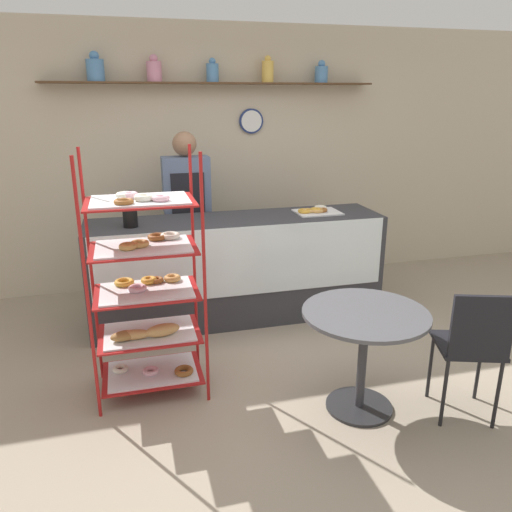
{
  "coord_description": "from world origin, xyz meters",
  "views": [
    {
      "loc": [
        -0.94,
        -3.2,
        2.01
      ],
      "look_at": [
        0.0,
        0.36,
        0.81
      ],
      "focal_mm": 35.0,
      "sensor_mm": 36.0,
      "label": 1
    }
  ],
  "objects_px": {
    "cafe_table": "(364,336)",
    "cafe_chair": "(473,342)",
    "coffee_carafe": "(130,209)",
    "donut_tray_counter": "(316,211)",
    "person_worker": "(187,211)",
    "pastry_rack": "(146,289)"
  },
  "relations": [
    {
      "from": "person_worker",
      "to": "donut_tray_counter",
      "type": "height_order",
      "value": "person_worker"
    },
    {
      "from": "cafe_chair",
      "to": "coffee_carafe",
      "type": "xyz_separation_m",
      "value": [
        -1.98,
        1.85,
        0.54
      ]
    },
    {
      "from": "person_worker",
      "to": "cafe_chair",
      "type": "relative_size",
      "value": 1.87
    },
    {
      "from": "pastry_rack",
      "to": "cafe_table",
      "type": "xyz_separation_m",
      "value": [
        1.32,
        -0.59,
        -0.23
      ]
    },
    {
      "from": "pastry_rack",
      "to": "person_worker",
      "type": "bearing_deg",
      "value": 72.81
    },
    {
      "from": "coffee_carafe",
      "to": "donut_tray_counter",
      "type": "xyz_separation_m",
      "value": [
        1.68,
        0.09,
        -0.13
      ]
    },
    {
      "from": "cafe_chair",
      "to": "coffee_carafe",
      "type": "height_order",
      "value": "coffee_carafe"
    },
    {
      "from": "cafe_table",
      "to": "coffee_carafe",
      "type": "xyz_separation_m",
      "value": [
        -1.39,
        1.56,
        0.57
      ]
    },
    {
      "from": "cafe_table",
      "to": "person_worker",
      "type": "bearing_deg",
      "value": 111.3
    },
    {
      "from": "pastry_rack",
      "to": "person_worker",
      "type": "distance_m",
      "value": 1.64
    },
    {
      "from": "coffee_carafe",
      "to": "donut_tray_counter",
      "type": "distance_m",
      "value": 1.69
    },
    {
      "from": "cafe_table",
      "to": "donut_tray_counter",
      "type": "bearing_deg",
      "value": 79.77
    },
    {
      "from": "cafe_table",
      "to": "coffee_carafe",
      "type": "distance_m",
      "value": 2.17
    },
    {
      "from": "coffee_carafe",
      "to": "person_worker",
      "type": "bearing_deg",
      "value": 47.06
    },
    {
      "from": "cafe_table",
      "to": "pastry_rack",
      "type": "bearing_deg",
      "value": 155.99
    },
    {
      "from": "person_worker",
      "to": "donut_tray_counter",
      "type": "distance_m",
      "value": 1.24
    },
    {
      "from": "cafe_table",
      "to": "cafe_chair",
      "type": "xyz_separation_m",
      "value": [
        0.59,
        -0.29,
        0.02
      ]
    },
    {
      "from": "person_worker",
      "to": "coffee_carafe",
      "type": "distance_m",
      "value": 0.82
    },
    {
      "from": "cafe_chair",
      "to": "cafe_table",
      "type": "bearing_deg",
      "value": -7.32
    },
    {
      "from": "person_worker",
      "to": "pastry_rack",
      "type": "bearing_deg",
      "value": -107.19
    },
    {
      "from": "pastry_rack",
      "to": "coffee_carafe",
      "type": "distance_m",
      "value": 1.04
    },
    {
      "from": "cafe_table",
      "to": "coffee_carafe",
      "type": "height_order",
      "value": "coffee_carafe"
    }
  ]
}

